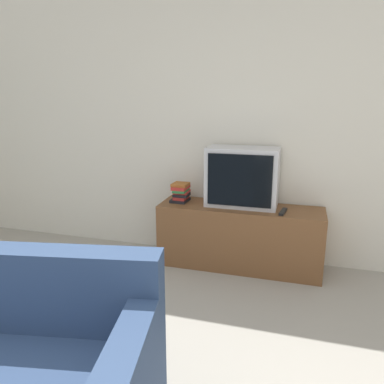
% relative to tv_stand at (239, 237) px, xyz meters
% --- Properties ---
extents(wall_back, '(9.00, 0.06, 2.60)m').
position_rel_tv_stand_xyz_m(wall_back, '(-0.34, 0.27, 1.00)').
color(wall_back, silver).
rests_on(wall_back, ground_plane).
extents(tv_stand, '(1.52, 0.44, 0.59)m').
position_rel_tv_stand_xyz_m(tv_stand, '(0.00, 0.00, 0.00)').
color(tv_stand, brown).
rests_on(tv_stand, ground_plane).
extents(television, '(0.65, 0.34, 0.55)m').
position_rel_tv_stand_xyz_m(television, '(0.00, 0.05, 0.57)').
color(television, silver).
rests_on(television, tv_stand).
extents(book_stack, '(0.17, 0.21, 0.18)m').
position_rel_tv_stand_xyz_m(book_stack, '(-0.59, 0.02, 0.39)').
color(book_stack, black).
rests_on(book_stack, tv_stand).
extents(remote_on_stand, '(0.07, 0.20, 0.02)m').
position_rel_tv_stand_xyz_m(remote_on_stand, '(0.39, -0.09, 0.31)').
color(remote_on_stand, black).
rests_on(remote_on_stand, tv_stand).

